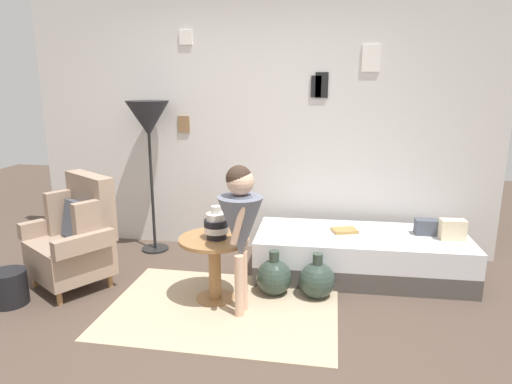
{
  "coord_description": "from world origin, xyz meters",
  "views": [
    {
      "loc": [
        0.77,
        -2.65,
        1.74
      ],
      "look_at": [
        0.15,
        0.95,
        0.85
      ],
      "focal_mm": 31.58,
      "sensor_mm": 36.0,
      "label": 1
    }
  ],
  "objects_px": {
    "armchair": "(76,237)",
    "book_on_daybed": "(345,230)",
    "daybed": "(360,255)",
    "magazine_basket": "(9,288)",
    "vase_striped": "(216,225)",
    "person_child": "(241,221)",
    "side_table": "(214,256)",
    "floor_lamp": "(148,123)",
    "demijohn_far": "(317,280)",
    "demijohn_near": "(274,277)"
  },
  "relations": [
    {
      "from": "armchair",
      "to": "daybed",
      "type": "height_order",
      "value": "armchair"
    },
    {
      "from": "armchair",
      "to": "vase_striped",
      "type": "distance_m",
      "value": 1.3
    },
    {
      "from": "armchair",
      "to": "person_child",
      "type": "xyz_separation_m",
      "value": [
        1.51,
        -0.27,
        0.31
      ]
    },
    {
      "from": "vase_striped",
      "to": "person_child",
      "type": "distance_m",
      "value": 0.32
    },
    {
      "from": "side_table",
      "to": "magazine_basket",
      "type": "xyz_separation_m",
      "value": [
        -1.61,
        -0.36,
        -0.24
      ]
    },
    {
      "from": "person_child",
      "to": "book_on_daybed",
      "type": "bearing_deg",
      "value": 49.65
    },
    {
      "from": "book_on_daybed",
      "to": "demijohn_near",
      "type": "xyz_separation_m",
      "value": [
        -0.58,
        -0.55,
        -0.26
      ]
    },
    {
      "from": "side_table",
      "to": "floor_lamp",
      "type": "height_order",
      "value": "floor_lamp"
    },
    {
      "from": "demijohn_far",
      "to": "vase_striped",
      "type": "bearing_deg",
      "value": -166.78
    },
    {
      "from": "magazine_basket",
      "to": "vase_striped",
      "type": "bearing_deg",
      "value": 12.12
    },
    {
      "from": "armchair",
      "to": "side_table",
      "type": "xyz_separation_m",
      "value": [
        1.25,
        -0.08,
        -0.05
      ]
    },
    {
      "from": "side_table",
      "to": "demijohn_near",
      "type": "bearing_deg",
      "value": 21.01
    },
    {
      "from": "person_child",
      "to": "book_on_daybed",
      "type": "relative_size",
      "value": 5.3
    },
    {
      "from": "floor_lamp",
      "to": "demijohn_near",
      "type": "relative_size",
      "value": 4.05
    },
    {
      "from": "armchair",
      "to": "magazine_basket",
      "type": "xyz_separation_m",
      "value": [
        -0.36,
        -0.43,
        -0.3
      ]
    },
    {
      "from": "daybed",
      "to": "magazine_basket",
      "type": "bearing_deg",
      "value": -159.38
    },
    {
      "from": "vase_striped",
      "to": "demijohn_near",
      "type": "height_order",
      "value": "vase_striped"
    },
    {
      "from": "person_child",
      "to": "demijohn_far",
      "type": "bearing_deg",
      "value": 33.58
    },
    {
      "from": "daybed",
      "to": "side_table",
      "type": "xyz_separation_m",
      "value": [
        -1.2,
        -0.7,
        0.18
      ]
    },
    {
      "from": "vase_striped",
      "to": "demijohn_far",
      "type": "distance_m",
      "value": 0.96
    },
    {
      "from": "person_child",
      "to": "magazine_basket",
      "type": "relative_size",
      "value": 4.17
    },
    {
      "from": "vase_striped",
      "to": "demijohn_near",
      "type": "bearing_deg",
      "value": 22.71
    },
    {
      "from": "magazine_basket",
      "to": "book_on_daybed",
      "type": "bearing_deg",
      "value": 22.29
    },
    {
      "from": "magazine_basket",
      "to": "daybed",
      "type": "bearing_deg",
      "value": 20.62
    },
    {
      "from": "vase_striped",
      "to": "book_on_daybed",
      "type": "distance_m",
      "value": 1.28
    },
    {
      "from": "daybed",
      "to": "vase_striped",
      "type": "bearing_deg",
      "value": -148.99
    },
    {
      "from": "armchair",
      "to": "book_on_daybed",
      "type": "relative_size",
      "value": 4.41
    },
    {
      "from": "vase_striped",
      "to": "demijohn_far",
      "type": "xyz_separation_m",
      "value": [
        0.8,
        0.19,
        -0.49
      ]
    },
    {
      "from": "person_child",
      "to": "vase_striped",
      "type": "bearing_deg",
      "value": 141.61
    },
    {
      "from": "side_table",
      "to": "book_on_daybed",
      "type": "height_order",
      "value": "side_table"
    },
    {
      "from": "vase_striped",
      "to": "floor_lamp",
      "type": "relative_size",
      "value": 0.17
    },
    {
      "from": "side_table",
      "to": "vase_striped",
      "type": "relative_size",
      "value": 2.14
    },
    {
      "from": "demijohn_near",
      "to": "demijohn_far",
      "type": "height_order",
      "value": "demijohn_near"
    },
    {
      "from": "armchair",
      "to": "vase_striped",
      "type": "height_order",
      "value": "armchair"
    },
    {
      "from": "side_table",
      "to": "demijohn_near",
      "type": "relative_size",
      "value": 1.47
    },
    {
      "from": "armchair",
      "to": "vase_striped",
      "type": "bearing_deg",
      "value": -3.69
    },
    {
      "from": "daybed",
      "to": "side_table",
      "type": "bearing_deg",
      "value": -149.7
    },
    {
      "from": "side_table",
      "to": "demijohn_far",
      "type": "height_order",
      "value": "side_table"
    },
    {
      "from": "daybed",
      "to": "demijohn_far",
      "type": "distance_m",
      "value": 0.64
    },
    {
      "from": "side_table",
      "to": "daybed",
      "type": "bearing_deg",
      "value": 30.3
    },
    {
      "from": "armchair",
      "to": "daybed",
      "type": "xyz_separation_m",
      "value": [
        2.45,
        0.62,
        -0.24
      ]
    },
    {
      "from": "magazine_basket",
      "to": "floor_lamp",
      "type": "bearing_deg",
      "value": 63.14
    },
    {
      "from": "floor_lamp",
      "to": "person_child",
      "type": "height_order",
      "value": "floor_lamp"
    },
    {
      "from": "demijohn_near",
      "to": "demijohn_far",
      "type": "xyz_separation_m",
      "value": [
        0.36,
        0.0,
        -0.0
      ]
    },
    {
      "from": "armchair",
      "to": "demijohn_far",
      "type": "xyz_separation_m",
      "value": [
        2.08,
        0.11,
        -0.28
      ]
    },
    {
      "from": "demijohn_near",
      "to": "side_table",
      "type": "bearing_deg",
      "value": -158.99
    },
    {
      "from": "vase_striped",
      "to": "side_table",
      "type": "bearing_deg",
      "value": 163.96
    },
    {
      "from": "demijohn_near",
      "to": "book_on_daybed",
      "type": "bearing_deg",
      "value": 43.62
    },
    {
      "from": "person_child",
      "to": "demijohn_far",
      "type": "height_order",
      "value": "person_child"
    },
    {
      "from": "book_on_daybed",
      "to": "magazine_basket",
      "type": "bearing_deg",
      "value": -157.71
    }
  ]
}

